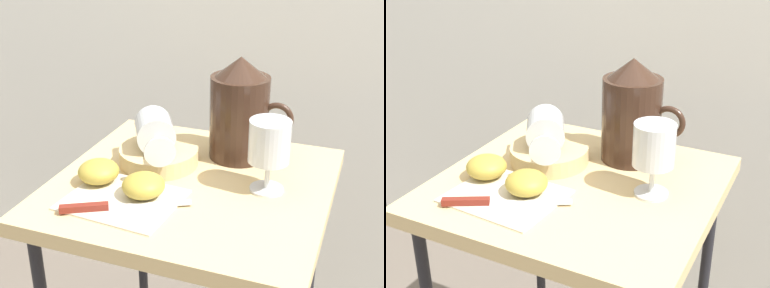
# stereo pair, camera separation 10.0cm
# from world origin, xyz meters

# --- Properties ---
(table) EXTENTS (0.53, 0.50, 0.74)m
(table) POSITION_xyz_m (0.00, 0.00, 0.66)
(table) COLOR tan
(table) RESTS_ON ground_plane
(linen_napkin) EXTENTS (0.21, 0.18, 0.00)m
(linen_napkin) POSITION_xyz_m (-0.09, -0.11, 0.74)
(linen_napkin) COLOR beige
(linen_napkin) RESTS_ON table
(basket_tray) EXTENTS (0.16, 0.16, 0.03)m
(basket_tray) POSITION_xyz_m (-0.09, 0.05, 0.76)
(basket_tray) COLOR tan
(basket_tray) RESTS_ON table
(pitcher) EXTENTS (0.17, 0.12, 0.22)m
(pitcher) POSITION_xyz_m (0.05, 0.14, 0.83)
(pitcher) COLOR #382319
(pitcher) RESTS_ON table
(wine_glass_upright) EXTENTS (0.08, 0.08, 0.14)m
(wine_glass_upright) POSITION_xyz_m (0.14, 0.02, 0.83)
(wine_glass_upright) COLOR silver
(wine_glass_upright) RESTS_ON table
(wine_glass_tipped_near) EXTENTS (0.13, 0.16, 0.08)m
(wine_glass_tipped_near) POSITION_xyz_m (-0.10, 0.05, 0.81)
(wine_glass_tipped_near) COLOR silver
(wine_glass_tipped_near) RESTS_ON basket_tray
(apple_half_left) EXTENTS (0.08, 0.08, 0.04)m
(apple_half_left) POSITION_xyz_m (-0.17, -0.07, 0.77)
(apple_half_left) COLOR #B29938
(apple_half_left) RESTS_ON linen_napkin
(apple_half_right) EXTENTS (0.08, 0.08, 0.04)m
(apple_half_right) POSITION_xyz_m (-0.06, -0.09, 0.77)
(apple_half_right) COLOR #B29938
(apple_half_right) RESTS_ON linen_napkin
(knife) EXTENTS (0.21, 0.12, 0.01)m
(knife) POSITION_xyz_m (-0.10, -0.15, 0.75)
(knife) COLOR silver
(knife) RESTS_ON linen_napkin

